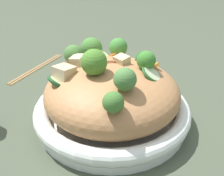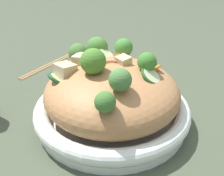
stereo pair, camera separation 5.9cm
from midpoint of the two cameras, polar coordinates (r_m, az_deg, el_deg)
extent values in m
plane|color=#444C3B|center=(0.63, 2.67, -6.64)|extent=(3.00, 3.00, 0.00)
cylinder|color=white|center=(0.63, 2.69, -6.03)|extent=(0.31, 0.31, 0.02)
torus|color=white|center=(0.61, 2.74, -4.18)|extent=(0.32, 0.32, 0.03)
ellipsoid|color=#B67D4E|center=(0.59, 2.83, -1.01)|extent=(0.27, 0.27, 0.11)
torus|color=#BF7657|center=(0.56, 2.88, 3.31)|extent=(0.08, 0.08, 0.02)
torus|color=#B67E48|center=(0.58, 2.04, 1.91)|extent=(0.08, 0.07, 0.03)
cone|color=#A3C177|center=(0.67, 4.75, 5.89)|extent=(0.02, 0.02, 0.02)
sphere|color=#448839|center=(0.66, 4.83, 7.75)|extent=(0.05, 0.05, 0.04)
cone|color=#A2BA7B|center=(0.58, 9.57, 3.08)|extent=(0.02, 0.03, 0.02)
sphere|color=#3E802F|center=(0.57, 9.74, 4.91)|extent=(0.05, 0.05, 0.04)
cone|color=#96B775|center=(0.51, 4.86, -0.89)|extent=(0.02, 0.02, 0.02)
sphere|color=#4E7F41|center=(0.50, 4.98, 1.50)|extent=(0.04, 0.04, 0.04)
cone|color=#A3C370|center=(0.48, 2.18, -4.90)|extent=(0.02, 0.02, 0.02)
sphere|color=#447733|center=(0.47, 2.23, -2.84)|extent=(0.04, 0.04, 0.04)
cone|color=#96B971|center=(0.68, -0.37, 5.75)|extent=(0.03, 0.03, 0.02)
sphere|color=#488037|center=(0.67, -0.38, 7.76)|extent=(0.07, 0.07, 0.05)
cone|color=#98C16F|center=(0.55, -0.58, 2.84)|extent=(0.02, 0.02, 0.02)
sphere|color=#4B812E|center=(0.54, -0.60, 5.11)|extent=(0.05, 0.05, 0.05)
cone|color=#9DB876|center=(0.65, -3.95, 4.99)|extent=(0.02, 0.02, 0.02)
sphere|color=#4A7A3A|center=(0.64, -4.02, 6.77)|extent=(0.06, 0.06, 0.04)
cylinder|color=orange|center=(0.63, -5.22, 4.74)|extent=(0.04, 0.04, 0.02)
cylinder|color=orange|center=(0.65, 3.61, 6.27)|extent=(0.02, 0.03, 0.02)
cylinder|color=orange|center=(0.60, 11.15, 3.59)|extent=(0.03, 0.03, 0.02)
cylinder|color=beige|center=(0.63, 9.58, 4.84)|extent=(0.04, 0.04, 0.03)
torus|color=#285E2F|center=(0.63, 9.58, 4.84)|extent=(0.05, 0.05, 0.04)
cylinder|color=beige|center=(0.65, 1.61, 6.25)|extent=(0.05, 0.05, 0.03)
torus|color=#265D29|center=(0.65, 1.61, 6.25)|extent=(0.05, 0.06, 0.03)
cylinder|color=beige|center=(0.57, -7.91, 1.65)|extent=(0.04, 0.04, 0.02)
torus|color=#215127|center=(0.57, -7.91, 1.65)|extent=(0.05, 0.05, 0.03)
cylinder|color=beige|center=(0.56, 10.56, 2.21)|extent=(0.04, 0.05, 0.03)
torus|color=#265221|center=(0.56, 10.56, 2.21)|extent=(0.05, 0.05, 0.03)
cube|color=#CDB68E|center=(0.59, 4.81, 5.21)|extent=(0.03, 0.03, 0.02)
cube|color=beige|center=(0.61, -3.31, 5.24)|extent=(0.03, 0.04, 0.03)
cube|color=#CEB58F|center=(0.58, -6.28, 3.25)|extent=(0.04, 0.04, 0.03)
cylinder|color=tan|center=(0.89, -10.50, 4.55)|extent=(0.03, 0.22, 0.01)
cylinder|color=tan|center=(0.88, -10.05, 4.41)|extent=(0.03, 0.22, 0.01)
camera|label=1|loc=(0.03, -87.14, 1.63)|focal=47.24mm
camera|label=2|loc=(0.03, 92.86, -1.63)|focal=47.24mm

